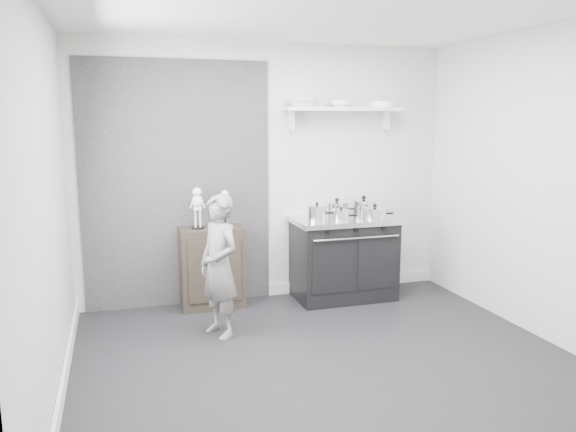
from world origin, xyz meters
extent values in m
plane|color=black|center=(0.00, 0.00, 0.00)|extent=(4.00, 4.00, 0.00)
cube|color=beige|center=(0.00, 1.80, 1.35)|extent=(4.00, 0.02, 2.70)
cube|color=beige|center=(0.00, -1.80, 1.35)|extent=(4.00, 0.02, 2.70)
cube|color=beige|center=(-2.00, 0.00, 1.35)|extent=(0.02, 3.60, 2.70)
cube|color=beige|center=(2.00, 0.00, 1.35)|extent=(0.02, 3.60, 2.70)
cube|color=silver|center=(0.00, 0.00, 2.70)|extent=(4.00, 3.60, 0.02)
cube|color=black|center=(-0.95, 1.79, 1.25)|extent=(1.90, 0.02, 2.50)
cube|color=silver|center=(1.00, 1.78, 0.06)|extent=(2.00, 0.03, 0.12)
cube|color=silver|center=(-1.98, 0.00, 0.06)|extent=(0.03, 3.60, 0.12)
cube|color=silver|center=(0.80, 1.67, 2.02)|extent=(1.30, 0.26, 0.04)
cube|color=silver|center=(0.25, 1.74, 1.90)|extent=(0.03, 0.12, 0.20)
cube|color=silver|center=(1.35, 1.74, 1.90)|extent=(0.03, 0.12, 0.20)
cube|color=black|center=(0.75, 1.48, 0.42)|extent=(1.04, 0.62, 0.83)
cube|color=silver|center=(0.75, 1.48, 0.86)|extent=(1.10, 0.67, 0.05)
cube|color=black|center=(0.50, 1.17, 0.44)|extent=(0.44, 0.02, 0.54)
cube|color=black|center=(1.00, 1.17, 0.44)|extent=(0.44, 0.02, 0.54)
cylinder|color=silver|center=(0.75, 1.14, 0.73)|extent=(0.94, 0.02, 0.02)
cylinder|color=black|center=(0.44, 1.15, 0.81)|extent=(0.04, 0.03, 0.04)
cylinder|color=black|center=(0.75, 1.15, 0.81)|extent=(0.04, 0.03, 0.04)
cylinder|color=black|center=(1.06, 1.15, 0.81)|extent=(0.04, 0.03, 0.04)
cube|color=black|center=(-0.65, 1.61, 0.41)|extent=(0.64, 0.37, 0.83)
imported|color=slate|center=(-0.71, 0.81, 0.64)|extent=(0.47, 0.55, 1.28)
cylinder|color=silver|center=(0.42, 1.40, 0.95)|extent=(0.20, 0.20, 0.14)
cylinder|color=silver|center=(0.42, 1.40, 1.03)|extent=(0.20, 0.20, 0.02)
sphere|color=black|center=(0.42, 1.40, 1.06)|extent=(0.04, 0.04, 0.04)
cylinder|color=black|center=(0.55, 1.40, 0.95)|extent=(0.10, 0.02, 0.02)
cylinder|color=silver|center=(0.70, 1.57, 0.95)|extent=(0.24, 0.24, 0.14)
cylinder|color=silver|center=(0.70, 1.57, 1.03)|extent=(0.25, 0.25, 0.02)
sphere|color=black|center=(0.70, 1.57, 1.06)|extent=(0.04, 0.04, 0.04)
cylinder|color=black|center=(0.87, 1.57, 0.95)|extent=(0.10, 0.02, 0.02)
cylinder|color=silver|center=(1.02, 1.57, 0.96)|extent=(0.26, 0.26, 0.15)
cylinder|color=silver|center=(1.02, 1.57, 1.04)|extent=(0.27, 0.27, 0.02)
sphere|color=black|center=(1.02, 1.57, 1.07)|extent=(0.05, 0.05, 0.05)
cylinder|color=black|center=(1.19, 1.57, 0.96)|extent=(0.10, 0.02, 0.02)
cylinder|color=silver|center=(1.01, 1.28, 0.94)|extent=(0.24, 0.24, 0.11)
cylinder|color=silver|center=(1.01, 1.28, 1.00)|extent=(0.25, 0.25, 0.01)
sphere|color=black|center=(1.01, 1.28, 1.03)|extent=(0.04, 0.04, 0.04)
cylinder|color=black|center=(1.18, 1.28, 0.94)|extent=(0.10, 0.02, 0.02)
cylinder|color=silver|center=(0.64, 1.29, 0.93)|extent=(0.17, 0.17, 0.10)
cylinder|color=silver|center=(0.64, 1.29, 0.99)|extent=(0.18, 0.18, 0.01)
sphere|color=black|center=(0.64, 1.29, 1.02)|extent=(0.03, 0.03, 0.03)
cylinder|color=black|center=(0.77, 1.29, 0.93)|extent=(0.10, 0.02, 0.02)
imported|color=white|center=(0.34, 1.67, 2.08)|extent=(0.33, 0.33, 0.08)
imported|color=white|center=(0.77, 1.67, 2.08)|extent=(0.23, 0.23, 0.07)
cylinder|color=white|center=(1.25, 1.67, 2.07)|extent=(0.28, 0.28, 0.06)
camera|label=1|loc=(-1.55, -3.95, 1.93)|focal=35.00mm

